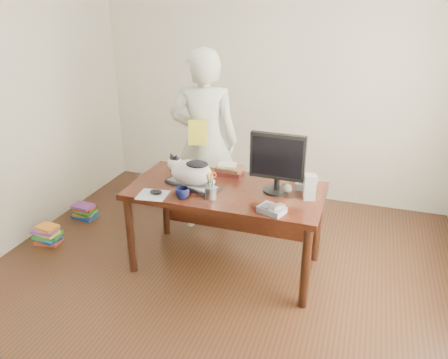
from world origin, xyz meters
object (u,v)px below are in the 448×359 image
mouse (156,192)px  coffee_mug (182,193)px  cat (190,171)px  calculator (307,184)px  monitor (277,160)px  baseball (287,189)px  speaker (310,187)px  book_stack (229,170)px  pen_cup (211,191)px  desk (229,200)px  book_pile_b (85,211)px  keyboard (192,185)px  phone (272,209)px  book_pile_a (48,235)px  person (205,142)px

mouse → coffee_mug: (0.23, 0.01, 0.02)m
cat → calculator: 0.97m
monitor → baseball: size_ratio=6.82×
coffee_mug → speaker: speaker is taller
cat → book_stack: size_ratio=1.81×
calculator → pen_cup: bearing=-144.9°
desk → book_pile_b: 1.82m
keyboard → cat: (-0.01, 0.00, 0.12)m
monitor → baseball: monitor is taller
desk → baseball: baseball is taller
speaker → book_pile_b: speaker is taller
cat → baseball: (0.80, 0.13, -0.10)m
book_stack → calculator: bearing=-5.6°
desk → coffee_mug: coffee_mug is taller
pen_cup → calculator: 0.82m
cat → monitor: size_ratio=0.92×
desk → phone: phone is taller
keyboard → coffee_mug: bearing=-66.1°
keyboard → cat: 0.12m
monitor → calculator: bearing=42.1°
mouse → book_pile_b: bearing=145.1°
book_pile_a → calculator: bearing=10.5°
mouse → calculator: 1.24m
speaker → person: person is taller
desk → baseball: 0.53m
book_pile_a → book_pile_b: size_ratio=1.05×
desk → cat: bearing=-157.2°
book_stack → book_pile_b: 1.80m
book_pile_a → book_pile_b: 0.55m
cat → calculator: bearing=37.1°
pen_cup → baseball: bearing=28.6°
mouse → book_pile_b: mouse is taller
book_stack → book_pile_a: book_stack is taller
monitor → book_pile_a: (-2.16, -0.25, -0.94)m
speaker → baseball: size_ratio=2.73×
phone → person: bearing=153.5°
mouse → speaker: speaker is taller
keyboard → monitor: bearing=28.2°
keyboard → book_pile_a: bearing=-154.5°
phone → speaker: 0.40m
book_stack → person: 0.50m
speaker → calculator: speaker is taller
pen_cup → phone: 0.52m
keyboard → book_stack: (0.21, 0.35, 0.03)m
desk → pen_cup: 0.37m
coffee_mug → book_pile_a: coffee_mug is taller
book_stack → person: person is taller
person → book_pile_a: bearing=17.1°
keyboard → pen_cup: (0.23, -0.17, 0.05)m
phone → book_stack: size_ratio=0.88×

